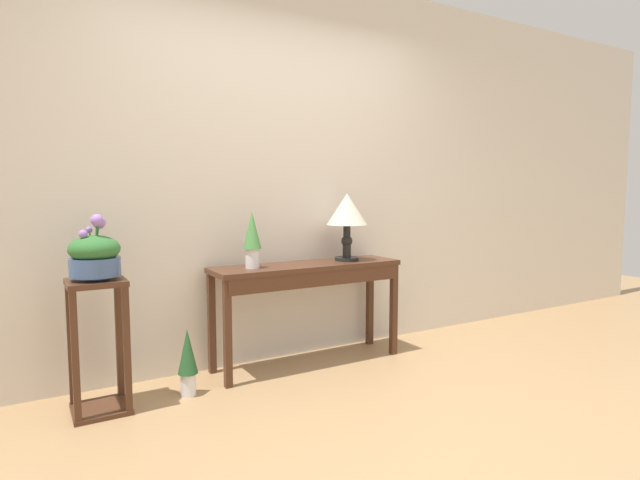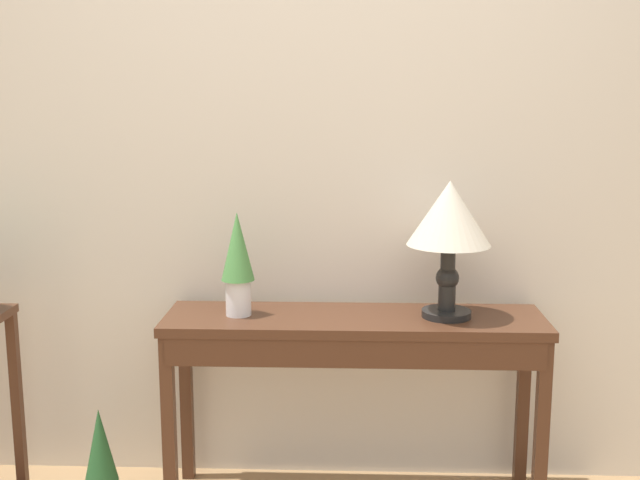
{
  "view_description": "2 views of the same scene",
  "coord_description": "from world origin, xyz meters",
  "px_view_note": "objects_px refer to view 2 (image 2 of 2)",
  "views": [
    {
      "loc": [
        -1.58,
        -1.84,
        1.23
      ],
      "look_at": [
        0.21,
        1.21,
        0.89
      ],
      "focal_mm": 28.78,
      "sensor_mm": 36.0,
      "label": 1
    },
    {
      "loc": [
        0.13,
        -1.47,
        1.51
      ],
      "look_at": [
        0.03,
        1.23,
        1.01
      ],
      "focal_mm": 44.4,
      "sensor_mm": 36.0,
      "label": 2
    }
  ],
  "objects_px": {
    "console_table": "(354,345)",
    "table_lamp": "(449,221)",
    "potted_plant_on_console": "(238,259)",
    "potted_plant_floor": "(101,458)"
  },
  "relations": [
    {
      "from": "console_table",
      "to": "potted_plant_floor",
      "type": "distance_m",
      "value": 0.99
    },
    {
      "from": "console_table",
      "to": "table_lamp",
      "type": "distance_m",
      "value": 0.56
    },
    {
      "from": "potted_plant_on_console",
      "to": "table_lamp",
      "type": "bearing_deg",
      "value": 0.34
    },
    {
      "from": "console_table",
      "to": "potted_plant_on_console",
      "type": "xyz_separation_m",
      "value": [
        -0.42,
        0.02,
        0.31
      ]
    },
    {
      "from": "console_table",
      "to": "potted_plant_on_console",
      "type": "bearing_deg",
      "value": 177.37
    },
    {
      "from": "table_lamp",
      "to": "potted_plant_on_console",
      "type": "relative_size",
      "value": 1.3
    },
    {
      "from": "console_table",
      "to": "potted_plant_on_console",
      "type": "height_order",
      "value": "potted_plant_on_console"
    },
    {
      "from": "potted_plant_floor",
      "to": "table_lamp",
      "type": "bearing_deg",
      "value": 6.9
    },
    {
      "from": "potted_plant_on_console",
      "to": "potted_plant_floor",
      "type": "xyz_separation_m",
      "value": [
        -0.49,
        -0.14,
        -0.7
      ]
    },
    {
      "from": "console_table",
      "to": "potted_plant_floor",
      "type": "relative_size",
      "value": 3.33
    }
  ]
}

